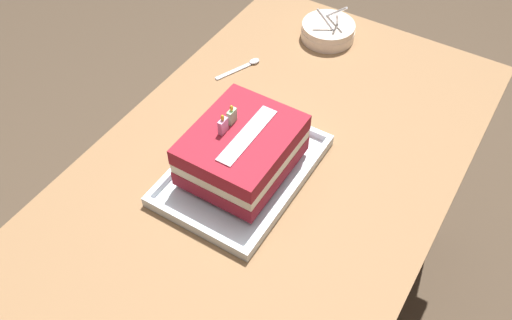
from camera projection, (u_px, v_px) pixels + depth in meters
ground_plane at (265, 317)px, 1.65m from camera, size 8.00×8.00×0.00m
dining_table at (268, 197)px, 1.20m from camera, size 1.18×0.70×0.70m
foil_tray at (243, 171)px, 1.11m from camera, size 0.34×0.24×0.02m
birthday_cake at (242, 150)px, 1.06m from camera, size 0.22×0.18×0.14m
bowl_stack at (328, 31)px, 1.40m from camera, size 0.14×0.14×0.10m
serving_spoon_near_tray at (246, 65)px, 1.34m from camera, size 0.12×0.06×0.01m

